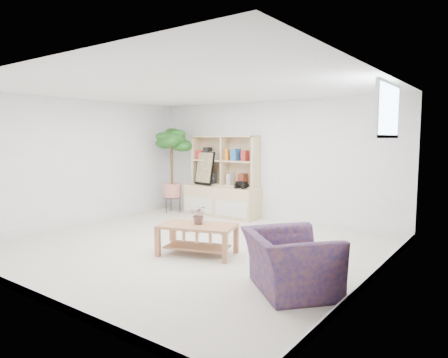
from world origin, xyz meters
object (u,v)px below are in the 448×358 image
Objects in this scene: coffee_table at (197,240)px; armchair at (290,258)px; storage_unit at (222,176)px; floor_tree at (172,170)px.

armchair is (1.69, -0.45, 0.15)m from coffee_table.
storage_unit is 4.32m from armchair.
floor_tree is 1.90× the size of armchair.
storage_unit is 2.95m from coffee_table.
armchair is (4.26, -2.64, -0.58)m from floor_tree.
storage_unit is at bearing 101.54° from coffee_table.
storage_unit reaches higher than coffee_table.
floor_tree is at bearing 121.59° from coffee_table.
armchair reaches higher than coffee_table.
coffee_table is at bearing 26.63° from armchair.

